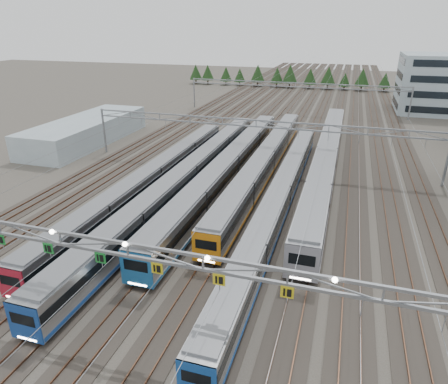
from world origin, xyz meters
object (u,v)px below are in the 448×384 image
(train_a, at_px, (153,178))
(train_f, at_px, (326,159))
(west_shed, at_px, (86,131))
(train_b, at_px, (188,177))
(depot_bldg_north, at_px, (444,84))
(train_d, at_px, (265,161))
(gantry_near, at_px, (126,253))
(gantry_mid, at_px, (256,129))
(gantry_far, at_px, (295,88))
(train_c, at_px, (229,167))
(train_e, at_px, (280,196))

(train_a, xyz_separation_m, train_f, (22.50, 14.94, 0.31))
(west_shed, bearing_deg, train_a, -38.65)
(train_b, xyz_separation_m, depot_bldg_north, (43.55, 70.40, 5.25))
(train_d, relative_size, gantry_near, 0.98)
(depot_bldg_north, bearing_deg, train_f, -114.05)
(train_b, relative_size, train_d, 1.13)
(gantry_mid, bearing_deg, train_f, 2.71)
(train_d, xyz_separation_m, gantry_near, (-2.30, -37.31, 4.94))
(depot_bldg_north, bearing_deg, gantry_far, -160.84)
(train_d, distance_m, west_shed, 38.35)
(train_d, bearing_deg, gantry_far, 92.69)
(train_b, bearing_deg, train_f, 36.15)
(train_f, height_order, gantry_near, gantry_near)
(train_b, height_order, gantry_near, gantry_near)
(gantry_near, xyz_separation_m, west_shed, (-35.28, 44.97, -4.80))
(train_a, distance_m, train_c, 11.30)
(gantry_far, relative_size, depot_bldg_north, 2.56)
(train_b, relative_size, west_shed, 2.08)
(train_a, height_order, gantry_far, gantry_far)
(train_f, height_order, gantry_mid, gantry_mid)
(train_d, height_order, west_shed, west_shed)
(train_e, height_order, gantry_mid, gantry_mid)
(train_d, height_order, train_f, train_f)
(gantry_near, bearing_deg, depot_bldg_north, 69.38)
(train_f, bearing_deg, gantry_mid, -177.29)
(train_e, height_order, gantry_far, gantry_far)
(train_c, bearing_deg, depot_bldg_north, 59.14)
(train_d, relative_size, west_shed, 1.83)
(train_d, height_order, depot_bldg_north, depot_bldg_north)
(train_d, height_order, train_e, train_d)
(train_b, height_order, train_e, train_b)
(gantry_far, height_order, west_shed, gantry_far)
(train_d, xyz_separation_m, west_shed, (-37.58, 7.66, 0.13))
(train_d, relative_size, depot_bldg_north, 2.50)
(train_f, bearing_deg, west_shed, 174.71)
(train_b, xyz_separation_m, train_f, (18.00, 13.15, 0.23))
(train_a, relative_size, train_c, 0.92)
(gantry_near, bearing_deg, train_d, 86.48)
(train_c, distance_m, gantry_far, 52.78)
(train_d, height_order, gantry_mid, gantry_mid)
(gantry_near, distance_m, gantry_mid, 40.12)
(train_f, relative_size, gantry_near, 1.10)
(train_c, height_order, gantry_far, gantry_far)
(train_e, bearing_deg, gantry_mid, 113.85)
(train_f, bearing_deg, train_c, -149.02)
(train_a, height_order, train_f, train_f)
(train_b, height_order, train_d, train_d)
(train_d, relative_size, gantry_mid, 0.98)
(gantry_near, height_order, gantry_mid, gantry_near)
(gantry_near, distance_m, gantry_far, 85.12)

